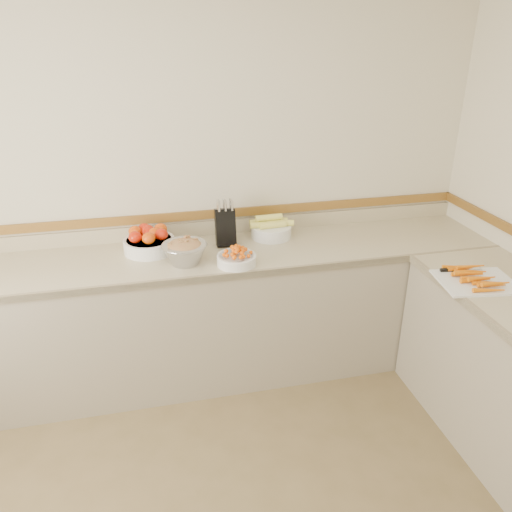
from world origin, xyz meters
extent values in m
plane|color=beige|center=(0.00, 2.00, 1.30)|extent=(4.00, 0.00, 4.00)
cube|color=#C1B38C|center=(0.00, 1.68, 0.88)|extent=(4.00, 0.65, 0.04)
cube|color=#9D947E|center=(0.00, 1.68, 0.43)|extent=(4.00, 0.63, 0.86)
cube|color=gray|center=(0.00, 1.36, 0.88)|extent=(4.00, 0.02, 0.04)
cube|color=#C1B38C|center=(0.00, 1.99, 0.95)|extent=(4.00, 0.02, 0.10)
cube|color=brown|center=(0.00, 1.99, 1.05)|extent=(4.00, 0.02, 0.06)
cube|color=black|center=(0.25, 1.80, 1.02)|extent=(0.14, 0.16, 0.26)
cylinder|color=silver|center=(0.21, 1.77, 1.17)|extent=(0.02, 0.03, 0.07)
cylinder|color=silver|center=(0.25, 1.77, 1.17)|extent=(0.02, 0.03, 0.07)
cylinder|color=silver|center=(0.29, 1.77, 1.17)|extent=(0.02, 0.03, 0.07)
cylinder|color=silver|center=(0.21, 1.80, 1.17)|extent=(0.02, 0.03, 0.07)
cylinder|color=silver|center=(0.25, 1.80, 1.17)|extent=(0.02, 0.03, 0.07)
cylinder|color=silver|center=(0.29, 1.80, 1.17)|extent=(0.02, 0.03, 0.07)
cylinder|color=silver|center=(0.21, 1.82, 1.17)|extent=(0.02, 0.03, 0.07)
cylinder|color=silver|center=(0.25, 1.82, 1.17)|extent=(0.02, 0.03, 0.07)
cylinder|color=silver|center=(0.29, 1.82, 1.17)|extent=(0.02, 0.03, 0.07)
cylinder|color=white|center=(-0.25, 1.79, 0.94)|extent=(0.32, 0.32, 0.09)
torus|color=white|center=(-0.25, 1.79, 0.98)|extent=(0.33, 0.33, 0.01)
cylinder|color=white|center=(-0.25, 1.79, 0.98)|extent=(0.28, 0.28, 0.01)
ellipsoid|color=red|center=(-0.33, 1.75, 1.02)|extent=(0.08, 0.08, 0.07)
ellipsoid|color=#EB4B08|center=(-0.25, 1.71, 1.02)|extent=(0.08, 0.08, 0.07)
ellipsoid|color=red|center=(-0.17, 1.76, 1.02)|extent=(0.08, 0.08, 0.07)
ellipsoid|color=#EB4B08|center=(-0.33, 1.84, 1.02)|extent=(0.08, 0.08, 0.07)
ellipsoid|color=red|center=(-0.25, 1.81, 1.02)|extent=(0.08, 0.08, 0.07)
ellipsoid|color=#EB4B08|center=(-0.17, 1.85, 1.02)|extent=(0.08, 0.08, 0.07)
ellipsoid|color=red|center=(-0.27, 1.88, 1.02)|extent=(0.08, 0.08, 0.07)
ellipsoid|color=#EB4B08|center=(-0.21, 1.78, 1.02)|extent=(0.08, 0.08, 0.07)
ellipsoid|color=red|center=(-0.25, 1.84, 1.02)|extent=(0.08, 0.08, 0.07)
cylinder|color=white|center=(0.26, 1.47, 0.93)|extent=(0.24, 0.24, 0.06)
torus|color=white|center=(0.26, 1.47, 0.96)|extent=(0.24, 0.24, 0.01)
cylinder|color=white|center=(0.26, 1.47, 0.96)|extent=(0.21, 0.21, 0.01)
sphere|color=#F45D08|center=(0.31, 1.53, 0.98)|extent=(0.03, 0.03, 0.03)
sphere|color=#F45D08|center=(0.25, 1.47, 1.00)|extent=(0.03, 0.03, 0.03)
sphere|color=#F45D08|center=(0.27, 1.55, 0.98)|extent=(0.03, 0.03, 0.03)
sphere|color=#F45D08|center=(0.22, 1.52, 0.99)|extent=(0.03, 0.03, 0.03)
sphere|color=#F45D08|center=(0.27, 1.39, 0.98)|extent=(0.03, 0.03, 0.03)
sphere|color=#F45D08|center=(0.22, 1.50, 1.00)|extent=(0.03, 0.03, 0.03)
sphere|color=#F45D08|center=(0.24, 1.50, 1.01)|extent=(0.03, 0.03, 0.03)
sphere|color=#F45D08|center=(0.23, 1.50, 1.00)|extent=(0.03, 0.03, 0.03)
sphere|color=#F45D08|center=(0.25, 1.43, 1.00)|extent=(0.03, 0.03, 0.03)
sphere|color=#F45D08|center=(0.28, 1.53, 0.99)|extent=(0.03, 0.03, 0.03)
sphere|color=#F45D08|center=(0.32, 1.43, 0.98)|extent=(0.03, 0.03, 0.03)
sphere|color=#F45D08|center=(0.19, 1.53, 0.98)|extent=(0.03, 0.03, 0.03)
sphere|color=#F45D08|center=(0.19, 1.43, 0.98)|extent=(0.03, 0.03, 0.03)
sphere|color=#F45D08|center=(0.20, 1.47, 0.99)|extent=(0.03, 0.03, 0.03)
sphere|color=#F45D08|center=(0.28, 1.50, 1.00)|extent=(0.03, 0.03, 0.03)
sphere|color=#F45D08|center=(0.27, 1.51, 1.00)|extent=(0.03, 0.03, 0.03)
sphere|color=#F45D08|center=(0.29, 1.46, 1.00)|extent=(0.03, 0.03, 0.03)
sphere|color=#F45D08|center=(0.23, 1.50, 0.99)|extent=(0.03, 0.03, 0.03)
sphere|color=#F45D08|center=(0.20, 1.48, 0.99)|extent=(0.03, 0.03, 0.03)
sphere|color=#F45D08|center=(0.24, 1.41, 0.99)|extent=(0.03, 0.03, 0.03)
sphere|color=#F45D08|center=(0.32, 1.41, 0.98)|extent=(0.03, 0.03, 0.03)
sphere|color=#F45D08|center=(0.29, 1.54, 0.98)|extent=(0.03, 0.03, 0.03)
sphere|color=#F45D08|center=(0.25, 1.49, 1.00)|extent=(0.03, 0.03, 0.03)
sphere|color=#F45D08|center=(0.31, 1.49, 0.99)|extent=(0.03, 0.03, 0.03)
sphere|color=#F45D08|center=(0.23, 1.40, 0.98)|extent=(0.03, 0.03, 0.03)
sphere|color=#F45D08|center=(0.27, 1.46, 1.01)|extent=(0.03, 0.03, 0.03)
sphere|color=#F45D08|center=(0.23, 1.47, 1.01)|extent=(0.03, 0.03, 0.03)
sphere|color=#F45D08|center=(0.30, 1.47, 0.99)|extent=(0.03, 0.03, 0.03)
sphere|color=#F45D08|center=(0.28, 1.51, 0.99)|extent=(0.03, 0.03, 0.03)
sphere|color=#F45D08|center=(0.22, 1.49, 0.99)|extent=(0.03, 0.03, 0.03)
sphere|color=#F45D08|center=(0.29, 1.42, 0.99)|extent=(0.03, 0.03, 0.03)
sphere|color=#F45D08|center=(0.23, 1.52, 0.99)|extent=(0.03, 0.03, 0.03)
sphere|color=#F45D08|center=(0.29, 1.40, 0.98)|extent=(0.03, 0.03, 0.03)
sphere|color=#F45D08|center=(0.26, 1.47, 1.01)|extent=(0.03, 0.03, 0.03)
sphere|color=#F45D08|center=(0.24, 1.47, 1.01)|extent=(0.03, 0.03, 0.03)
sphere|color=#F45D08|center=(0.26, 1.46, 1.01)|extent=(0.03, 0.03, 0.03)
sphere|color=#F45D08|center=(0.26, 1.50, 1.00)|extent=(0.03, 0.03, 0.03)
sphere|color=#F45D08|center=(0.26, 1.47, 1.01)|extent=(0.03, 0.03, 0.03)
sphere|color=#F45D08|center=(0.21, 1.49, 0.99)|extent=(0.03, 0.03, 0.03)
sphere|color=#F45D08|center=(0.33, 1.42, 0.98)|extent=(0.03, 0.03, 0.03)
sphere|color=#F45D08|center=(0.26, 1.49, 1.01)|extent=(0.03, 0.03, 0.03)
sphere|color=#F45D08|center=(0.25, 1.46, 1.00)|extent=(0.03, 0.03, 0.03)
cylinder|color=white|center=(0.57, 1.85, 0.94)|extent=(0.27, 0.27, 0.08)
torus|color=white|center=(0.57, 1.85, 0.98)|extent=(0.28, 0.28, 0.01)
cylinder|color=#F9F267|center=(0.51, 1.83, 1.00)|extent=(0.18, 0.05, 0.04)
cylinder|color=#F9F267|center=(0.57, 1.81, 1.00)|extent=(0.19, 0.06, 0.04)
cylinder|color=#F9F267|center=(0.63, 1.84, 1.00)|extent=(0.19, 0.08, 0.04)
cylinder|color=#F9F267|center=(0.52, 1.89, 1.00)|extent=(0.18, 0.04, 0.04)
cylinder|color=#F9F267|center=(0.60, 1.90, 1.00)|extent=(0.19, 0.09, 0.04)
cylinder|color=#F9F267|center=(0.55, 1.85, 1.04)|extent=(0.19, 0.05, 0.04)
cylinder|color=#B2B2BA|center=(-0.04, 1.56, 0.96)|extent=(0.27, 0.27, 0.13)
torus|color=#B2B2BA|center=(-0.04, 1.56, 1.02)|extent=(0.28, 0.28, 0.01)
ellipsoid|color=red|center=(-0.04, 1.56, 1.01)|extent=(0.22, 0.22, 0.07)
cube|color=red|center=(0.03, 1.60, 1.03)|extent=(0.02, 0.02, 0.02)
cube|color=#92CE64|center=(-0.03, 1.62, 1.05)|extent=(0.03, 0.03, 0.02)
cube|color=red|center=(-0.04, 1.56, 1.05)|extent=(0.02, 0.02, 0.02)
cube|color=#92CE64|center=(-0.03, 1.53, 1.03)|extent=(0.02, 0.02, 0.02)
cube|color=red|center=(-0.02, 1.52, 1.03)|extent=(0.02, 0.02, 0.02)
cube|color=#92CE64|center=(-0.01, 1.63, 1.04)|extent=(0.02, 0.02, 0.02)
cube|color=red|center=(-0.05, 1.51, 1.03)|extent=(0.02, 0.02, 0.02)
cube|color=#92CE64|center=(-0.04, 1.56, 1.04)|extent=(0.03, 0.03, 0.02)
cube|color=red|center=(-0.13, 1.55, 1.04)|extent=(0.02, 0.02, 0.02)
cube|color=#92CE64|center=(0.02, 1.58, 1.04)|extent=(0.02, 0.02, 0.02)
cube|color=red|center=(-0.07, 1.55, 1.04)|extent=(0.03, 0.03, 0.02)
cube|color=#92CE64|center=(-0.03, 1.55, 1.05)|extent=(0.03, 0.03, 0.02)
cube|color=red|center=(-0.12, 1.58, 1.03)|extent=(0.02, 0.02, 0.02)
cube|color=#92CE64|center=(-0.07, 1.57, 1.05)|extent=(0.02, 0.02, 0.02)
cube|color=white|center=(1.53, 0.93, 0.91)|extent=(0.46, 0.38, 0.01)
cone|color=orange|center=(1.53, 0.80, 0.93)|extent=(0.17, 0.05, 0.03)
cone|color=orange|center=(1.53, 0.82, 0.95)|extent=(0.17, 0.05, 0.03)
cone|color=orange|center=(1.53, 0.85, 0.93)|extent=(0.17, 0.05, 0.03)
cone|color=orange|center=(1.53, 0.87, 0.93)|extent=(0.17, 0.05, 0.03)
cone|color=orange|center=(1.53, 0.90, 0.95)|extent=(0.17, 0.05, 0.03)
cone|color=orange|center=(1.53, 0.92, 0.93)|extent=(0.17, 0.05, 0.03)
cone|color=orange|center=(1.53, 0.94, 0.93)|extent=(0.17, 0.05, 0.03)
cone|color=orange|center=(1.53, 0.97, 0.95)|extent=(0.17, 0.05, 0.03)
cone|color=orange|center=(1.53, 0.99, 0.93)|extent=(0.17, 0.05, 0.03)
cone|color=orange|center=(1.53, 1.02, 0.93)|extent=(0.17, 0.05, 0.03)
cone|color=orange|center=(1.53, 1.04, 0.95)|extent=(0.17, 0.05, 0.03)
cone|color=orange|center=(1.53, 1.07, 0.93)|extent=(0.17, 0.05, 0.03)
cone|color=orange|center=(1.53, 1.09, 0.93)|extent=(0.17, 0.05, 0.03)
cube|color=silver|center=(1.57, 1.07, 0.92)|extent=(0.18, 0.06, 0.00)
cube|color=black|center=(1.44, 1.07, 0.92)|extent=(0.09, 0.03, 0.02)
camera|label=1|loc=(-0.24, -1.22, 2.20)|focal=35.00mm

